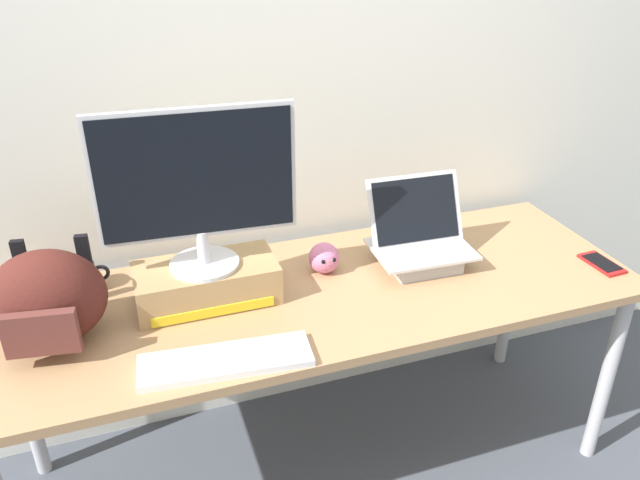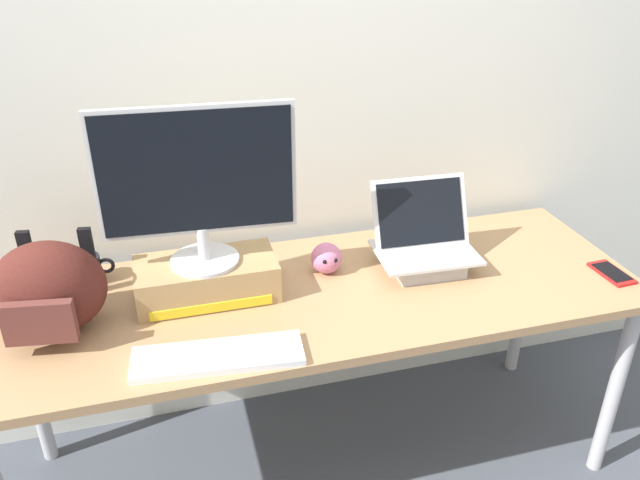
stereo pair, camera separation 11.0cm
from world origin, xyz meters
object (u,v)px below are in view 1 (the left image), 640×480
object	(u,v)px
coffee_mug	(83,277)
cell_phone	(602,264)
toner_box_yellow	(207,283)
open_laptop	(420,248)
external_keyboard	(226,360)
messenger_backpack	(48,298)
plush_toy	(324,258)
desktop_monitor	(197,186)

from	to	relation	value
coffee_mug	cell_phone	xyz separation A→B (m)	(1.65, -0.41, -0.04)
toner_box_yellow	open_laptop	size ratio (longest dim) A/B	1.27
coffee_mug	external_keyboard	bearing A→B (deg)	-55.85
open_laptop	cell_phone	size ratio (longest dim) A/B	2.14
messenger_backpack	open_laptop	bearing A→B (deg)	11.06
toner_box_yellow	messenger_backpack	distance (m)	0.45
toner_box_yellow	coffee_mug	world-z (taller)	toner_box_yellow
plush_toy	messenger_backpack	bearing A→B (deg)	-173.07
open_laptop	desktop_monitor	bearing A→B (deg)	-178.43
desktop_monitor	external_keyboard	world-z (taller)	desktop_monitor
toner_box_yellow	desktop_monitor	xyz separation A→B (m)	(-0.00, -0.00, 0.32)
external_keyboard	coffee_mug	world-z (taller)	coffee_mug
toner_box_yellow	coffee_mug	distance (m)	0.40
coffee_mug	messenger_backpack	bearing A→B (deg)	-107.74
coffee_mug	plush_toy	world-z (taller)	plush_toy
toner_box_yellow	plush_toy	xyz separation A→B (m)	(0.39, 0.04, -0.01)
messenger_backpack	plush_toy	distance (m)	0.84
desktop_monitor	open_laptop	world-z (taller)	desktop_monitor
external_keyboard	coffee_mug	xyz separation A→B (m)	(-0.35, 0.51, 0.03)
open_laptop	coffee_mug	world-z (taller)	open_laptop
desktop_monitor	plush_toy	size ratio (longest dim) A/B	5.51
external_keyboard	messenger_backpack	xyz separation A→B (m)	(-0.42, 0.26, 0.12)
desktop_monitor	open_laptop	xyz separation A→B (m)	(0.72, -0.01, -0.32)
messenger_backpack	external_keyboard	bearing A→B (deg)	-23.12
toner_box_yellow	desktop_monitor	distance (m)	0.32
desktop_monitor	messenger_backpack	world-z (taller)	desktop_monitor
open_laptop	coffee_mug	xyz separation A→B (m)	(-1.07, 0.20, -0.01)
desktop_monitor	open_laptop	bearing A→B (deg)	2.92
desktop_monitor	cell_phone	xyz separation A→B (m)	(1.29, -0.23, -0.38)
cell_phone	open_laptop	bearing A→B (deg)	156.81
coffee_mug	plush_toy	bearing A→B (deg)	-10.96
desktop_monitor	coffee_mug	world-z (taller)	desktop_monitor
desktop_monitor	external_keyboard	xyz separation A→B (m)	(-0.01, -0.32, -0.37)
desktop_monitor	cell_phone	size ratio (longest dim) A/B	3.61
open_laptop	external_keyboard	size ratio (longest dim) A/B	0.72
desktop_monitor	plush_toy	distance (m)	0.52
desktop_monitor	plush_toy	world-z (taller)	desktop_monitor
open_laptop	cell_phone	xyz separation A→B (m)	(0.58, -0.22, -0.05)
open_laptop	external_keyboard	world-z (taller)	open_laptop
open_laptop	messenger_backpack	distance (m)	1.16
toner_box_yellow	external_keyboard	distance (m)	0.33
coffee_mug	open_laptop	bearing A→B (deg)	-10.48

